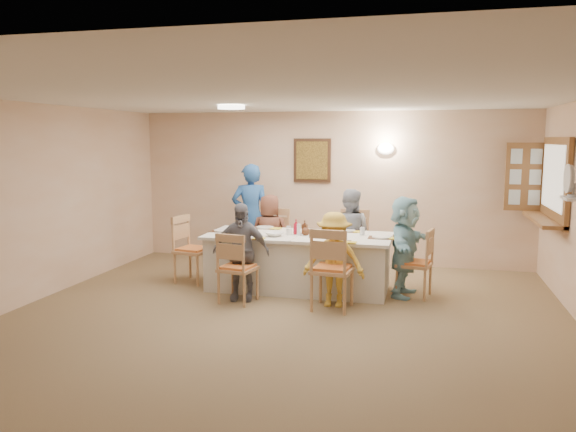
% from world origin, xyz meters
% --- Properties ---
extents(ground, '(7.00, 7.00, 0.00)m').
position_xyz_m(ground, '(0.00, 0.00, 0.00)').
color(ground, brown).
extents(room_walls, '(7.00, 7.00, 7.00)m').
position_xyz_m(room_walls, '(0.00, 0.00, 1.51)').
color(room_walls, '#DBAD84').
rests_on(room_walls, ground).
extents(wall_picture, '(0.62, 0.05, 0.72)m').
position_xyz_m(wall_picture, '(-0.30, 3.46, 1.70)').
color(wall_picture, '#3C2115').
rests_on(wall_picture, room_walls).
extents(wall_sconce, '(0.26, 0.09, 0.18)m').
position_xyz_m(wall_sconce, '(0.90, 3.44, 1.90)').
color(wall_sconce, white).
rests_on(wall_sconce, room_walls).
extents(ceiling_light, '(0.36, 0.36, 0.05)m').
position_xyz_m(ceiling_light, '(-1.00, 1.50, 2.47)').
color(ceiling_light, white).
rests_on(ceiling_light, room_walls).
extents(serving_hatch, '(0.06, 1.50, 1.15)m').
position_xyz_m(serving_hatch, '(3.21, 2.40, 1.50)').
color(serving_hatch, brown).
rests_on(serving_hatch, room_walls).
extents(hatch_sill, '(0.30, 1.50, 0.05)m').
position_xyz_m(hatch_sill, '(3.09, 2.40, 0.97)').
color(hatch_sill, brown).
rests_on(hatch_sill, room_walls).
extents(shutter_door, '(0.55, 0.04, 1.00)m').
position_xyz_m(shutter_door, '(2.95, 3.16, 1.50)').
color(shutter_door, brown).
rests_on(shutter_door, room_walls).
extents(fan_shelf, '(0.22, 0.36, 0.03)m').
position_xyz_m(fan_shelf, '(3.13, 1.05, 1.40)').
color(fan_shelf, white).
rests_on(fan_shelf, room_walls).
extents(desk_fan, '(0.30, 0.30, 0.28)m').
position_xyz_m(desk_fan, '(3.10, 1.05, 1.55)').
color(desk_fan, '#A5A5A8').
rests_on(desk_fan, fan_shelf).
extents(dining_table, '(2.51, 1.06, 0.76)m').
position_xyz_m(dining_table, '(-0.12, 1.69, 0.38)').
color(dining_table, silver).
rests_on(dining_table, ground).
extents(chair_back_left, '(0.51, 0.51, 0.99)m').
position_xyz_m(chair_back_left, '(-0.72, 2.49, 0.50)').
color(chair_back_left, tan).
rests_on(chair_back_left, ground).
extents(chair_back_right, '(0.56, 0.56, 1.01)m').
position_xyz_m(chair_back_right, '(0.48, 2.49, 0.51)').
color(chair_back_right, tan).
rests_on(chair_back_right, ground).
extents(chair_front_left, '(0.50, 0.50, 0.91)m').
position_xyz_m(chair_front_left, '(-0.72, 0.89, 0.45)').
color(chair_front_left, tan).
rests_on(chair_front_left, ground).
extents(chair_front_right, '(0.53, 0.53, 1.02)m').
position_xyz_m(chair_front_right, '(0.48, 0.89, 0.51)').
color(chair_front_right, tan).
rests_on(chair_front_right, ground).
extents(chair_left_end, '(0.54, 0.54, 0.97)m').
position_xyz_m(chair_left_end, '(-1.67, 1.69, 0.48)').
color(chair_left_end, tan).
rests_on(chair_left_end, ground).
extents(chair_right_end, '(0.51, 0.51, 0.91)m').
position_xyz_m(chair_right_end, '(1.43, 1.69, 0.45)').
color(chair_right_end, tan).
rests_on(chair_right_end, ground).
extents(diner_back_left, '(0.63, 0.44, 1.23)m').
position_xyz_m(diner_back_left, '(-0.72, 2.37, 0.62)').
color(diner_back_left, brown).
rests_on(diner_back_left, ground).
extents(diner_back_right, '(0.74, 0.62, 1.34)m').
position_xyz_m(diner_back_right, '(0.48, 2.37, 0.67)').
color(diner_back_right, '#9A9EAC').
rests_on(diner_back_right, ground).
extents(diner_front_left, '(0.80, 0.47, 1.25)m').
position_xyz_m(diner_front_left, '(-0.72, 1.01, 0.63)').
color(diner_front_left, slate).
rests_on(diner_front_left, ground).
extents(diner_front_right, '(0.76, 0.44, 1.17)m').
position_xyz_m(diner_front_right, '(0.48, 1.01, 0.59)').
color(diner_front_right, gold).
rests_on(diner_front_right, ground).
extents(diner_right_end, '(1.35, 0.79, 1.32)m').
position_xyz_m(diner_right_end, '(1.30, 1.69, 0.66)').
color(diner_right_end, '#9AD3E0').
rests_on(diner_right_end, ground).
extents(caregiver, '(0.87, 0.80, 1.66)m').
position_xyz_m(caregiver, '(-1.17, 2.84, 0.83)').
color(caregiver, '#265496').
rests_on(caregiver, ground).
extents(placemat_fl, '(0.36, 0.27, 0.01)m').
position_xyz_m(placemat_fl, '(-0.72, 1.27, 0.76)').
color(placemat_fl, '#472B19').
rests_on(placemat_fl, dining_table).
extents(plate_fl, '(0.25, 0.25, 0.02)m').
position_xyz_m(plate_fl, '(-0.72, 1.27, 0.77)').
color(plate_fl, white).
rests_on(plate_fl, dining_table).
extents(napkin_fl, '(0.14, 0.14, 0.01)m').
position_xyz_m(napkin_fl, '(-0.54, 1.22, 0.77)').
color(napkin_fl, gold).
rests_on(napkin_fl, dining_table).
extents(placemat_fr, '(0.33, 0.24, 0.01)m').
position_xyz_m(placemat_fr, '(0.48, 1.27, 0.76)').
color(placemat_fr, '#472B19').
rests_on(placemat_fr, dining_table).
extents(plate_fr, '(0.24, 0.24, 0.02)m').
position_xyz_m(plate_fr, '(0.48, 1.27, 0.77)').
color(plate_fr, white).
rests_on(plate_fr, dining_table).
extents(napkin_fr, '(0.14, 0.14, 0.01)m').
position_xyz_m(napkin_fr, '(0.66, 1.22, 0.77)').
color(napkin_fr, gold).
rests_on(napkin_fr, dining_table).
extents(placemat_bl, '(0.34, 0.25, 0.01)m').
position_xyz_m(placemat_bl, '(-0.72, 2.11, 0.76)').
color(placemat_bl, '#472B19').
rests_on(placemat_bl, dining_table).
extents(plate_bl, '(0.25, 0.25, 0.02)m').
position_xyz_m(plate_bl, '(-0.72, 2.11, 0.77)').
color(plate_bl, white).
rests_on(plate_bl, dining_table).
extents(napkin_bl, '(0.15, 0.15, 0.01)m').
position_xyz_m(napkin_bl, '(-0.54, 2.06, 0.77)').
color(napkin_bl, gold).
rests_on(napkin_bl, dining_table).
extents(placemat_br, '(0.34, 0.25, 0.01)m').
position_xyz_m(placemat_br, '(0.48, 2.11, 0.76)').
color(placemat_br, '#472B19').
rests_on(placemat_br, dining_table).
extents(plate_br, '(0.25, 0.25, 0.02)m').
position_xyz_m(plate_br, '(0.48, 2.11, 0.77)').
color(plate_br, white).
rests_on(plate_br, dining_table).
extents(napkin_br, '(0.14, 0.14, 0.01)m').
position_xyz_m(napkin_br, '(0.66, 2.06, 0.77)').
color(napkin_br, gold).
rests_on(napkin_br, dining_table).
extents(placemat_le, '(0.34, 0.25, 0.01)m').
position_xyz_m(placemat_le, '(-1.22, 1.69, 0.76)').
color(placemat_le, '#472B19').
rests_on(placemat_le, dining_table).
extents(plate_le, '(0.24, 0.24, 0.01)m').
position_xyz_m(plate_le, '(-1.22, 1.69, 0.77)').
color(plate_le, white).
rests_on(plate_le, dining_table).
extents(napkin_le, '(0.14, 0.14, 0.01)m').
position_xyz_m(napkin_le, '(-1.04, 1.64, 0.77)').
color(napkin_le, gold).
rests_on(napkin_le, dining_table).
extents(placemat_re, '(0.35, 0.26, 0.01)m').
position_xyz_m(placemat_re, '(1.00, 1.69, 0.76)').
color(placemat_re, '#472B19').
rests_on(placemat_re, dining_table).
extents(plate_re, '(0.25, 0.25, 0.02)m').
position_xyz_m(plate_re, '(1.00, 1.69, 0.77)').
color(plate_re, white).
rests_on(plate_re, dining_table).
extents(napkin_re, '(0.14, 0.14, 0.01)m').
position_xyz_m(napkin_re, '(1.18, 1.64, 0.77)').
color(napkin_re, gold).
rests_on(napkin_re, dining_table).
extents(teacup_a, '(0.16, 0.16, 0.09)m').
position_xyz_m(teacup_a, '(-0.94, 1.33, 0.80)').
color(teacup_a, white).
rests_on(teacup_a, dining_table).
extents(teacup_b, '(0.13, 0.13, 0.08)m').
position_xyz_m(teacup_b, '(0.27, 2.19, 0.80)').
color(teacup_b, white).
rests_on(teacup_b, dining_table).
extents(bowl_a, '(0.38, 0.38, 0.05)m').
position_xyz_m(bowl_a, '(-0.40, 1.47, 0.79)').
color(bowl_a, white).
rests_on(bowl_a, dining_table).
extents(bowl_b, '(0.23, 0.23, 0.07)m').
position_xyz_m(bowl_b, '(0.26, 1.91, 0.79)').
color(bowl_b, white).
rests_on(bowl_b, dining_table).
extents(condiment_ketchup, '(0.10, 0.10, 0.21)m').
position_xyz_m(condiment_ketchup, '(-0.16, 1.69, 0.86)').
color(condiment_ketchup, '#A80E23').
rests_on(condiment_ketchup, dining_table).
extents(condiment_brown, '(0.11, 0.11, 0.18)m').
position_xyz_m(condiment_brown, '(-0.06, 1.79, 0.85)').
color(condiment_brown, '#502A15').
rests_on(condiment_brown, dining_table).
extents(condiment_malt, '(0.18, 0.18, 0.15)m').
position_xyz_m(condiment_malt, '(-0.02, 1.66, 0.83)').
color(condiment_malt, '#502A15').
rests_on(condiment_malt, dining_table).
extents(drinking_glass, '(0.06, 0.06, 0.10)m').
position_xyz_m(drinking_glass, '(-0.27, 1.74, 0.82)').
color(drinking_glass, silver).
rests_on(drinking_glass, dining_table).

